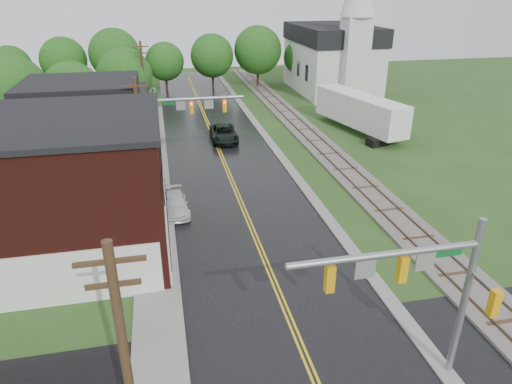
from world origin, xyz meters
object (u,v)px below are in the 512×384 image
object	(u,v)px
traffic_signal_near	(419,279)
tree_left_b	(9,100)
brick_building	(35,192)
utility_pole_c	(144,80)
utility_pole_a	(127,371)
utility_pole_b	(141,138)
church	(335,52)
suv_dark	(224,134)
pickup_white	(175,204)
semi_trailer	(360,111)
tree_left_e	(126,77)
tree_left_c	(74,92)
traffic_signal_far	(183,114)

from	to	relation	value
traffic_signal_near	tree_left_b	distance (m)	36.73
brick_building	utility_pole_c	world-z (taller)	utility_pole_c
traffic_signal_near	tree_left_b	xyz separation A→B (m)	(-21.32, 29.90, 0.75)
utility_pole_a	utility_pole_b	bearing A→B (deg)	90.00
church	utility_pole_a	world-z (taller)	church
brick_building	utility_pole_a	size ratio (longest dim) A/B	1.59
utility_pole_a	utility_pole_b	world-z (taller)	same
church	suv_dark	distance (m)	27.63
tree_left_b	pickup_white	xyz separation A→B (m)	(13.05, -12.74, -5.10)
brick_building	tree_left_b	distance (m)	17.80
semi_trailer	tree_left_e	bearing A→B (deg)	155.01
traffic_signal_near	tree_left_e	distance (m)	45.59
pickup_white	semi_trailer	xyz separation A→B (m)	(20.50, 15.30, 1.75)
tree_left_b	brick_building	bearing A→B (deg)	-72.39
utility_pole_a	tree_left_c	size ratio (longest dim) A/B	1.18
traffic_signal_far	suv_dark	bearing A→B (deg)	59.55
traffic_signal_far	suv_dark	world-z (taller)	traffic_signal_far
utility_pole_b	pickup_white	distance (m)	5.38
traffic_signal_far	semi_trailer	xyz separation A→B (m)	(19.17, 7.46, -2.61)
brick_building	suv_dark	distance (m)	23.83
pickup_white	utility_pole_c	bearing A→B (deg)	91.15
tree_left_c	utility_pole_c	bearing A→B (deg)	30.20
utility_pole_a	utility_pole_b	distance (m)	22.00
traffic_signal_far	tree_left_e	world-z (taller)	tree_left_e
utility_pole_b	suv_dark	xyz separation A→B (m)	(7.70, 12.43, -3.94)
utility_pole_b	tree_left_c	size ratio (longest dim) A/B	1.18
traffic_signal_near	suv_dark	size ratio (longest dim) A/B	1.31
utility_pole_c	suv_dark	xyz separation A→B (m)	(7.70, -9.57, -3.94)
traffic_signal_near	traffic_signal_far	world-z (taller)	same
tree_left_e	semi_trailer	distance (m)	27.19
utility_pole_b	tree_left_b	size ratio (longest dim) A/B	0.93
traffic_signal_near	semi_trailer	world-z (taller)	traffic_signal_near
utility_pole_a	tree_left_c	xyz separation A→B (m)	(-7.05, 39.90, -0.21)
utility_pole_b	tree_left_c	world-z (taller)	utility_pole_b
church	utility_pole_c	world-z (taller)	church
tree_left_b	tree_left_c	distance (m)	9.03
brick_building	semi_trailer	distance (m)	34.29
traffic_signal_near	traffic_signal_far	distance (m)	25.94
utility_pole_a	tree_left_c	bearing A→B (deg)	100.02
brick_building	tree_left_c	size ratio (longest dim) A/B	1.87
tree_left_b	tree_left_c	bearing A→B (deg)	63.44
utility_pole_c	suv_dark	size ratio (longest dim) A/B	1.61
utility_pole_c	tree_left_e	distance (m)	2.79
traffic_signal_far	utility_pole_b	size ratio (longest dim) A/B	0.82
brick_building	traffic_signal_far	world-z (taller)	brick_building
church	pickup_white	world-z (taller)	church
utility_pole_a	tree_left_c	distance (m)	40.52
tree_left_b	tree_left_c	world-z (taller)	tree_left_b
traffic_signal_far	suv_dark	xyz separation A→B (m)	(4.37, 7.43, -4.20)
traffic_signal_far	tree_left_c	distance (m)	16.56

